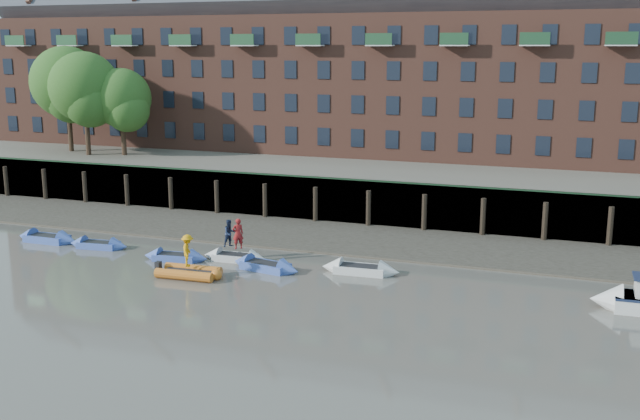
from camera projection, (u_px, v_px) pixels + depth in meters
The scene contains 17 objects.
ground at pixel (191, 329), 33.81m from camera, with size 220.00×220.00×0.00m, color #5C5850.
foreshore at pixel (324, 236), 50.35m from camera, with size 110.00×8.00×0.50m, color #3D382F.
mud_band at pixel (306, 249), 47.22m from camera, with size 110.00×1.60×0.10m, color #4C4336.
river_wall at pixel (344, 201), 54.03m from camera, with size 110.00×1.23×3.30m.
bank_terrace at pixel (392, 172), 66.54m from camera, with size 110.00×28.00×3.20m, color #5E594D.
apartment_terrace at pixel (397, 43), 65.06m from camera, with size 80.60×15.56×20.98m.
tree_cluster at pixel (85, 87), 65.51m from camera, with size 11.76×7.74×9.40m.
rowboat_0 at pixel (47, 238), 48.91m from camera, with size 4.47×1.31×1.30m.
rowboat_1 at pixel (99, 245), 47.43m from camera, with size 4.08×1.57×1.16m.
rowboat_2 at pixel (176, 257), 44.67m from camera, with size 4.12×1.68×1.16m.
rowboat_3 at pixel (235, 257), 44.61m from camera, with size 4.07×1.39×1.16m.
rowboat_4 at pixel (265, 266), 42.75m from camera, with size 4.53×2.02×1.27m.
rowboat_5 at pixel (360, 269), 42.12m from camera, with size 4.54×1.55×1.30m.
rib_tender at pixel (191, 272), 41.38m from camera, with size 3.72×1.90×0.64m.
person_rower_a at pixel (238, 234), 44.15m from camera, with size 0.67×0.44×1.84m, color maroon.
person_rower_b at pixel (230, 233), 44.63m from camera, with size 0.81×0.63×1.66m, color #19233F.
person_rib_crew at pixel (188, 251), 41.26m from camera, with size 1.16×0.67×1.80m, color orange.
Camera 1 is at (16.31, -28.00, 12.50)m, focal length 42.00 mm.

